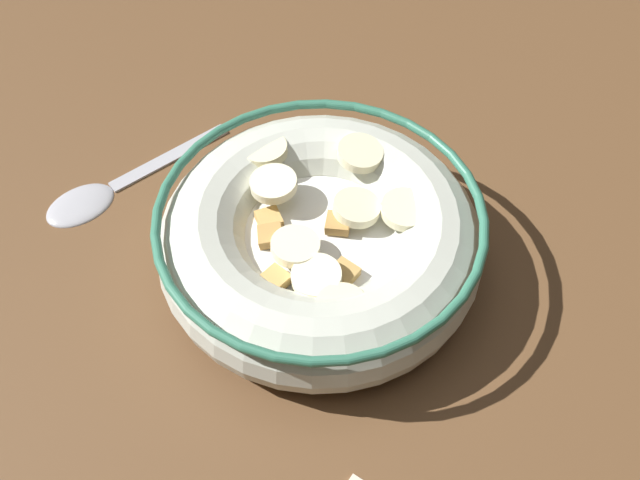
# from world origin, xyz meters

# --- Properties ---
(ground_plane) EXTENTS (0.96, 0.96, 0.02)m
(ground_plane) POSITION_xyz_m (0.00, 0.00, -0.01)
(ground_plane) COLOR brown
(cereal_bowl) EXTENTS (0.20, 0.20, 0.06)m
(cereal_bowl) POSITION_xyz_m (-0.00, -0.00, 0.03)
(cereal_bowl) COLOR beige
(cereal_bowl) RESTS_ON ground_plane
(spoon) EXTENTS (0.10, 0.13, 0.01)m
(spoon) POSITION_xyz_m (0.16, -0.02, 0.00)
(spoon) COLOR #A5A5AD
(spoon) RESTS_ON ground_plane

